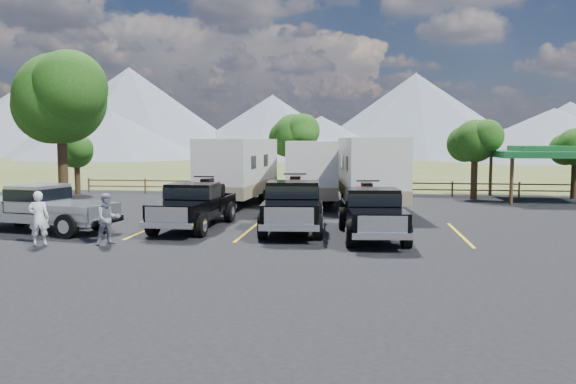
# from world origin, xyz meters

# --- Properties ---
(ground) EXTENTS (320.00, 320.00, 0.00)m
(ground) POSITION_xyz_m (0.00, 0.00, 0.00)
(ground) COLOR #465825
(ground) RESTS_ON ground
(asphalt_lot) EXTENTS (44.00, 34.00, 0.04)m
(asphalt_lot) POSITION_xyz_m (0.00, 3.00, 0.02)
(asphalt_lot) COLOR black
(asphalt_lot) RESTS_ON ground
(stall_lines) EXTENTS (12.12, 5.50, 0.01)m
(stall_lines) POSITION_xyz_m (0.00, 4.00, 0.04)
(stall_lines) COLOR yellow
(stall_lines) RESTS_ON asphalt_lot
(tree_big_nw) EXTENTS (5.54, 5.18, 7.84)m
(tree_big_nw) POSITION_xyz_m (-12.55, 9.03, 5.60)
(tree_big_nw) COLOR #322013
(tree_big_nw) RESTS_ON ground
(tree_ne_a) EXTENTS (3.11, 2.92, 4.76)m
(tree_ne_a) POSITION_xyz_m (8.97, 17.01, 3.48)
(tree_ne_a) COLOR #322013
(tree_ne_a) RESTS_ON ground
(tree_ne_b) EXTENTS (2.77, 2.59, 4.27)m
(tree_ne_b) POSITION_xyz_m (14.98, 18.01, 3.13)
(tree_ne_b) COLOR #322013
(tree_ne_b) RESTS_ON ground
(tree_north) EXTENTS (3.46, 3.24, 5.25)m
(tree_north) POSITION_xyz_m (-2.03, 19.02, 3.83)
(tree_north) COLOR #322013
(tree_north) RESTS_ON ground
(tree_nw_small) EXTENTS (2.59, 2.43, 3.85)m
(tree_nw_small) POSITION_xyz_m (-16.02, 17.01, 2.78)
(tree_nw_small) COLOR #322013
(tree_nw_small) RESTS_ON ground
(rail_fence) EXTENTS (36.12, 0.12, 1.00)m
(rail_fence) POSITION_xyz_m (2.00, 18.50, 0.61)
(rail_fence) COLOR brown
(rail_fence) RESTS_ON ground
(pavilion) EXTENTS (6.20, 6.20, 3.22)m
(pavilion) POSITION_xyz_m (13.00, 17.00, 2.79)
(pavilion) COLOR brown
(pavilion) RESTS_ON ground
(mountain_range) EXTENTS (209.00, 71.00, 20.00)m
(mountain_range) POSITION_xyz_m (-7.63, 105.98, 7.87)
(mountain_range) COLOR gray
(mountain_range) RESTS_ON ground
(rig_left) EXTENTS (2.31, 6.11, 2.02)m
(rig_left) POSITION_xyz_m (-4.28, 4.26, 1.01)
(rig_left) COLOR black
(rig_left) RESTS_ON asphalt_lot
(rig_center) EXTENTS (2.64, 6.58, 2.15)m
(rig_center) POSITION_xyz_m (-0.30, 4.26, 1.08)
(rig_center) COLOR black
(rig_center) RESTS_ON asphalt_lot
(rig_right) EXTENTS (2.56, 6.13, 1.99)m
(rig_right) POSITION_xyz_m (2.69, 2.99, 1.00)
(rig_right) COLOR black
(rig_right) RESTS_ON asphalt_lot
(trailer_left) EXTENTS (3.06, 10.29, 3.57)m
(trailer_left) POSITION_xyz_m (-4.36, 12.94, 1.91)
(trailer_left) COLOR white
(trailer_left) RESTS_ON asphalt_lot
(trailer_center) EXTENTS (3.44, 10.01, 3.46)m
(trailer_center) POSITION_xyz_m (-0.45, 13.34, 1.85)
(trailer_center) COLOR white
(trailer_center) RESTS_ON asphalt_lot
(trailer_right) EXTENTS (3.61, 10.50, 3.63)m
(trailer_right) POSITION_xyz_m (2.76, 11.55, 1.94)
(trailer_right) COLOR white
(trailer_right) RESTS_ON asphalt_lot
(pickup_silver) EXTENTS (6.31, 3.10, 1.81)m
(pickup_silver) POSITION_xyz_m (-9.80, 2.55, 0.98)
(pickup_silver) COLOR #9C9FA5
(pickup_silver) RESTS_ON asphalt_lot
(person_a) EXTENTS (0.77, 0.63, 1.82)m
(person_a) POSITION_xyz_m (-8.40, 0.02, 0.95)
(person_a) COLOR white
(person_a) RESTS_ON asphalt_lot
(person_b) EXTENTS (1.07, 1.06, 1.74)m
(person_b) POSITION_xyz_m (-6.12, 0.36, 0.91)
(person_b) COLOR gray
(person_b) RESTS_ON asphalt_lot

